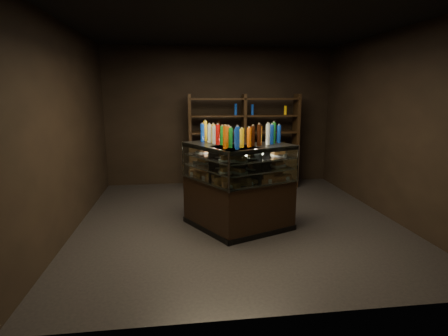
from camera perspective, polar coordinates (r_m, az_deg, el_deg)
The scene contains 7 objects.
ground at distance 5.73m, azimuth 2.24°, elevation -8.53°, with size 5.00×5.00×0.00m, color black.
room_shell at distance 5.36m, azimuth 2.42°, elevation 11.27°, with size 5.02×5.02×3.01m.
display_case at distance 5.22m, azimuth 2.02°, elevation -5.53°, with size 1.69×1.33×1.30m.
food_display at distance 5.08m, azimuth 2.05°, elevation 0.03°, with size 1.38×1.04×0.41m.
bottles_top at distance 5.01m, azimuth 2.11°, elevation 5.36°, with size 1.22×0.90×0.30m.
potted_conifer at distance 7.10m, azimuth 9.11°, elevation -1.38°, with size 0.31×0.31×0.66m.
back_shelving at distance 7.59m, azimuth 3.20°, elevation 1.41°, with size 2.36×0.48×2.00m.
Camera 1 is at (-0.90, -5.28, 2.03)m, focal length 28.00 mm.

